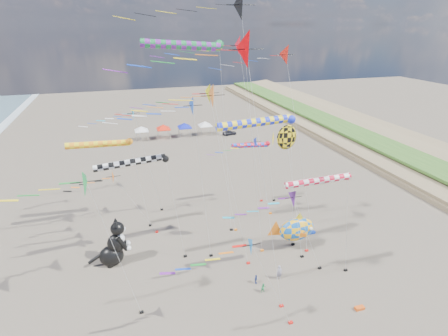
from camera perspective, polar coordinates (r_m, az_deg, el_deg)
name	(u,v)px	position (r m, az deg, el deg)	size (l,w,h in m)	color
delta_kite_0	(122,116)	(46.12, -16.24, 8.17)	(9.09, 1.73, 15.40)	#1D9AC4
delta_kite_1	(286,197)	(33.94, 10.15, -4.66)	(10.35, 1.95, 10.85)	#621D94
delta_kite_2	(69,191)	(28.72, -24.02, -3.48)	(12.21, 2.55, 14.72)	#18903E
delta_kite_3	(174,109)	(33.55, -8.14, 9.46)	(10.04, 2.07, 18.77)	#0C3EB9
delta_kite_4	(245,5)	(33.59, 3.37, 24.97)	(12.93, 3.12, 28.08)	black
delta_kite_5	(206,97)	(38.51, -2.96, 11.43)	(11.30, 2.54, 18.99)	#F6F009
delta_kite_6	(108,179)	(42.55, -18.49, -1.65)	(9.58, 1.78, 9.51)	#E15D0D
delta_kite_7	(291,57)	(39.21, 10.87, 17.31)	(12.00, 2.35, 23.02)	red
delta_kite_8	(250,52)	(24.55, 4.23, 18.33)	(12.50, 2.87, 24.72)	#D80004
delta_kite_9	(238,47)	(45.85, 2.36, 19.07)	(13.66, 2.66, 23.73)	red
delta_kite_10	(206,98)	(31.27, -2.95, 11.36)	(11.77, 2.42, 20.29)	orange
delta_kite_11	(240,250)	(27.26, 2.63, -13.28)	(10.20, 1.65, 10.14)	#0E7ADC
delta_kite_12	(250,146)	(44.62, 4.33, 3.63)	(8.30, 1.68, 11.71)	#0D2CD3
windsock_0	(259,123)	(35.47, 5.73, 7.38)	(9.77, 0.91, 16.16)	#1627DD
windsock_1	(102,144)	(43.08, -19.31, 3.66)	(8.75, 0.80, 12.31)	orange
windsock_2	(252,145)	(48.66, 4.67, 3.70)	(6.99, 0.69, 9.65)	red
windsock_3	(186,46)	(37.60, -6.28, 19.21)	(9.72, 0.93, 23.31)	#167B37
windsock_4	(134,163)	(35.42, -14.45, 0.84)	(8.60, 0.73, 12.62)	black
windsock_5	(321,181)	(33.65, 15.61, -2.04)	(8.12, 0.68, 11.74)	red
angelfish_kite	(285,139)	(36.66, 9.92, 4.76)	(3.74, 3.02, 15.30)	yellow
cat_inflatable	(113,242)	(40.91, -17.74, -11.47)	(4.00, 2.00, 5.41)	black
fish_inflatable	(296,229)	(42.27, 11.72, -9.78)	(5.91, 2.60, 4.83)	#1258B3
person_adult	(279,272)	(38.43, 9.02, -16.50)	(0.60, 0.39, 1.64)	#8E8BA0
child_green	(264,288)	(36.89, 6.47, -18.87)	(0.51, 0.40, 1.06)	#1E8847
child_blue	(256,279)	(37.80, 5.23, -17.62)	(0.61, 0.26, 1.05)	navy
kite_bag_0	(312,232)	(46.75, 14.10, -10.15)	(0.90, 0.44, 0.30)	#1238BB
kite_bag_2	(360,308)	(37.49, 21.26, -20.53)	(0.90, 0.44, 0.30)	#E15012
tent_row	(174,124)	(82.94, -8.18, 7.07)	(19.20, 4.20, 3.80)	white
parked_car	(229,133)	(84.66, 0.89, 5.80)	(1.37, 3.41, 1.16)	#26262D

